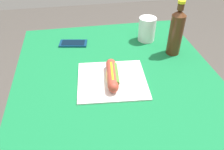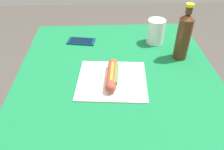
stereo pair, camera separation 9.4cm
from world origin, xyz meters
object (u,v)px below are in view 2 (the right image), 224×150
(hot_dog, at_px, (112,75))
(soda_bottle, at_px, (184,36))
(cell_phone, at_px, (81,41))
(drinking_cup, at_px, (156,31))

(hot_dog, height_order, soda_bottle, soda_bottle)
(hot_dog, xyz_separation_m, cell_phone, (-0.34, -0.15, -0.03))
(cell_phone, height_order, drinking_cup, drinking_cup)
(soda_bottle, bearing_deg, hot_dog, -63.42)
(drinking_cup, bearing_deg, hot_dog, -37.27)
(cell_phone, xyz_separation_m, drinking_cup, (0.02, 0.39, 0.06))
(hot_dog, bearing_deg, drinking_cup, 142.73)
(cell_phone, relative_size, soda_bottle, 0.58)
(hot_dog, relative_size, soda_bottle, 0.76)
(soda_bottle, xyz_separation_m, drinking_cup, (-0.15, -0.09, -0.05))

